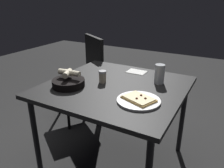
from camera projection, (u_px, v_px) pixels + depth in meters
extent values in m
plane|color=#282828|center=(115.00, 162.00, 1.90)|extent=(8.00, 8.00, 0.00)
cube|color=black|center=(115.00, 87.00, 1.64)|extent=(0.99, 0.96, 0.03)
cylinder|color=black|center=(182.00, 118.00, 1.92)|extent=(0.04, 0.04, 0.68)
cylinder|color=black|center=(97.00, 97.00, 2.31)|extent=(0.04, 0.04, 0.68)
cylinder|color=black|center=(36.00, 140.00, 1.63)|extent=(0.04, 0.04, 0.68)
cylinder|color=white|center=(139.00, 101.00, 1.38)|extent=(0.27, 0.27, 0.01)
cube|color=tan|center=(139.00, 99.00, 1.38)|extent=(0.23, 0.19, 0.01)
cube|color=beige|center=(139.00, 98.00, 1.37)|extent=(0.21, 0.18, 0.01)
sphere|color=brown|center=(141.00, 95.00, 1.39)|extent=(0.02, 0.02, 0.02)
sphere|color=brown|center=(145.00, 99.00, 1.35)|extent=(0.02, 0.02, 0.02)
sphere|color=brown|center=(137.00, 99.00, 1.35)|extent=(0.02, 0.02, 0.02)
cylinder|color=black|center=(69.00, 83.00, 1.60)|extent=(0.23, 0.23, 0.05)
cylinder|color=beige|center=(72.00, 73.00, 1.59)|extent=(0.13, 0.05, 0.04)
cylinder|color=beige|center=(67.00, 73.00, 1.59)|extent=(0.08, 0.12, 0.04)
cylinder|color=beige|center=(66.00, 72.00, 1.61)|extent=(0.12, 0.05, 0.04)
cylinder|color=#B41814|center=(64.00, 82.00, 1.64)|extent=(0.06, 0.06, 0.03)
cylinder|color=silver|center=(159.00, 74.00, 1.65)|extent=(0.07, 0.07, 0.14)
cylinder|color=#B2911F|center=(159.00, 77.00, 1.66)|extent=(0.06, 0.06, 0.09)
cylinder|color=#BFB299|center=(102.00, 78.00, 1.67)|extent=(0.05, 0.05, 0.08)
cylinder|color=maroon|center=(102.00, 80.00, 1.68)|extent=(0.05, 0.05, 0.04)
cylinder|color=#B7B7BC|center=(102.00, 72.00, 1.65)|extent=(0.06, 0.06, 0.01)
cube|color=white|center=(137.00, 72.00, 1.91)|extent=(0.16, 0.12, 0.00)
cube|color=black|center=(78.00, 83.00, 2.45)|extent=(0.61, 0.61, 0.04)
cube|color=black|center=(94.00, 58.00, 2.44)|extent=(0.37, 0.26, 0.48)
cylinder|color=black|center=(58.00, 98.00, 2.61)|extent=(0.03, 0.03, 0.40)
cylinder|color=black|center=(68.00, 112.00, 2.30)|extent=(0.03, 0.03, 0.40)
cylinder|color=black|center=(89.00, 92.00, 2.77)|extent=(0.03, 0.03, 0.40)
cylinder|color=black|center=(101.00, 105.00, 2.46)|extent=(0.03, 0.03, 0.40)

